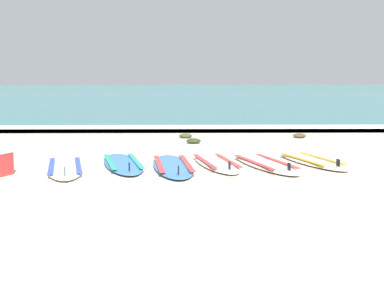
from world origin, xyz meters
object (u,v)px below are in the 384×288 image
Objects in this scene: surfboard_5 at (312,161)px; surfboard_3 at (216,163)px; surfboard_1 at (123,163)px; surfboard_0 at (65,168)px; surfboard_4 at (265,164)px; surfboard_2 at (173,166)px.

surfboard_3 is at bearing -173.67° from surfboard_5.
surfboard_5 is at bearing 3.57° from surfboard_1.
surfboard_0 is 3.07m from surfboard_4.
surfboard_2 and surfboard_4 have the same top height.
surfboard_4 is (2.23, -0.08, 0.00)m from surfboard_1.
surfboard_4 is at bearing -161.29° from surfboard_5.
surfboard_3 is at bearing 21.21° from surfboard_2.
surfboard_4 is (1.44, 0.17, 0.00)m from surfboard_2.
surfboard_1 is 1.46m from surfboard_3.
surfboard_5 is (3.84, 0.58, 0.00)m from surfboard_0.
surfboard_0 is 0.97× the size of surfboard_1.
surfboard_0 and surfboard_4 have the same top height.
surfboard_3 and surfboard_4 have the same top height.
surfboard_1 is at bearing 177.94° from surfboard_4.
surfboard_3 is at bearing 10.22° from surfboard_0.
surfboard_2 is 1.06× the size of surfboard_4.
surfboard_2 and surfboard_3 have the same top height.
surfboard_0 is 0.99× the size of surfboard_4.
surfboard_3 is (1.46, 0.02, 0.00)m from surfboard_1.
surfboard_1 is (0.82, 0.40, -0.00)m from surfboard_0.
surfboard_4 is at bearing 6.59° from surfboard_2.
surfboard_0 is 0.93× the size of surfboard_2.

